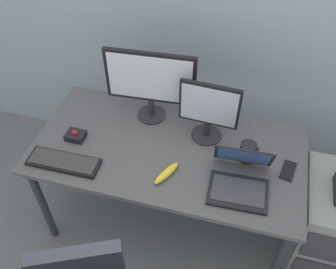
{
  "coord_description": "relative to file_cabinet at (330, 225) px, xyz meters",
  "views": [
    {
      "loc": [
        0.39,
        -1.41,
        2.35
      ],
      "look_at": [
        0.0,
        0.0,
        0.86
      ],
      "focal_mm": 39.87,
      "sensor_mm": 36.0,
      "label": 1
    }
  ],
  "objects": [
    {
      "name": "banana",
      "position": [
        -0.98,
        -0.21,
        0.43
      ],
      "size": [
        0.12,
        0.19,
        0.04
      ],
      "primitive_type": "ellipsoid",
      "rotation": [
        0.0,
        0.0,
        1.12
      ],
      "color": "yellow",
      "rests_on": "desk"
    },
    {
      "name": "coffee_mug",
      "position": [
        -0.57,
        0.03,
        0.46
      ],
      "size": [
        0.1,
        0.09,
        0.11
      ],
      "color": "black",
      "rests_on": "desk"
    },
    {
      "name": "monitor_side",
      "position": [
        -0.83,
        0.15,
        0.62
      ],
      "size": [
        0.35,
        0.18,
        0.38
      ],
      "color": "#262628",
      "rests_on": "desk"
    },
    {
      "name": "cell_phone",
      "position": [
        -0.34,
        0.0,
        0.41
      ],
      "size": [
        0.09,
        0.15,
        0.01
      ],
      "primitive_type": "cube",
      "rotation": [
        0.0,
        0.0,
        -0.19
      ],
      "color": "black",
      "rests_on": "desk"
    },
    {
      "name": "laptop",
      "position": [
        -0.59,
        -0.16,
        0.46
      ],
      "size": [
        0.32,
        0.34,
        0.22
      ],
      "color": "black",
      "rests_on": "desk"
    },
    {
      "name": "trackball_mouse",
      "position": [
        -1.58,
        -0.08,
        0.43
      ],
      "size": [
        0.11,
        0.09,
        0.07
      ],
      "color": "black",
      "rests_on": "desk"
    },
    {
      "name": "ground_plane",
      "position": [
        -1.03,
        -0.02,
        -0.33
      ],
      "size": [
        8.0,
        8.0,
        0.0
      ],
      "primitive_type": "plane",
      "color": "slate"
    },
    {
      "name": "desk",
      "position": [
        -1.03,
        -0.02,
        0.33
      ],
      "size": [
        1.58,
        0.79,
        0.74
      ],
      "color": "#4E4D4E",
      "rests_on": "ground"
    },
    {
      "name": "file_cabinet",
      "position": [
        0.0,
        0.0,
        0.0
      ],
      "size": [
        0.42,
        0.53,
        0.67
      ],
      "color": "gray",
      "rests_on": "ground"
    },
    {
      "name": "keyboard",
      "position": [
        -1.56,
        -0.28,
        0.42
      ],
      "size": [
        0.41,
        0.14,
        0.03
      ],
      "color": "black",
      "rests_on": "desk"
    },
    {
      "name": "monitor_main",
      "position": [
        -1.2,
        0.23,
        0.68
      ],
      "size": [
        0.54,
        0.18,
        0.47
      ],
      "color": "#262628",
      "rests_on": "desk"
    }
  ]
}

